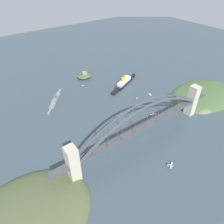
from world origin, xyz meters
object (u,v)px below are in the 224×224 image
(harbor_arch_bridge, at_px, (144,125))
(channel_marker_buoy, at_px, (132,133))
(small_boat_4, at_px, (148,100))
(fort_island_mid_harbor, at_px, (84,76))
(small_boat_0, at_px, (150,94))
(naval_cruiser, at_px, (55,100))
(small_boat_1, at_px, (153,114))
(ocean_liner, at_px, (124,82))
(seaplane_taxiing_near_bridge, at_px, (171,166))
(small_boat_2, at_px, (83,86))
(small_boat_3, at_px, (137,99))

(harbor_arch_bridge, bearing_deg, channel_marker_buoy, 96.25)
(small_boat_4, bearing_deg, fort_island_mid_harbor, 107.87)
(small_boat_0, height_order, channel_marker_buoy, channel_marker_buoy)
(naval_cruiser, xyz_separation_m, small_boat_4, (149.12, -109.24, -1.72))
(naval_cruiser, distance_m, small_boat_1, 194.44)
(ocean_liner, height_order, naval_cruiser, ocean_liner)
(harbor_arch_bridge, relative_size, naval_cruiser, 4.17)
(harbor_arch_bridge, xyz_separation_m, channel_marker_buoy, (-2.30, 20.98, -30.05))
(small_boat_1, xyz_separation_m, channel_marker_buoy, (-64.67, -14.63, 0.27))
(naval_cruiser, bearing_deg, seaplane_taxiing_near_bridge, -76.11)
(seaplane_taxiing_near_bridge, height_order, small_boat_4, seaplane_taxiing_near_bridge)
(seaplane_taxiing_near_bridge, xyz_separation_m, small_boat_0, (109.10, 148.54, -1.18))
(ocean_liner, relative_size, small_boat_2, 8.52)
(small_boat_3, distance_m, small_boat_4, 22.16)
(fort_island_mid_harbor, distance_m, small_boat_4, 169.63)
(ocean_liner, bearing_deg, channel_marker_buoy, -124.60)
(naval_cruiser, xyz_separation_m, seaplane_taxiing_near_bridge, (60.37, -244.06, -0.60))
(channel_marker_buoy, bearing_deg, small_boat_3, 43.65)
(small_boat_0, xyz_separation_m, channel_marker_buoy, (-108.41, -67.42, 0.34))
(small_boat_2, distance_m, small_boat_4, 148.06)
(ocean_liner, distance_m, small_boat_3, 63.04)
(seaplane_taxiing_near_bridge, height_order, small_boat_3, seaplane_taxiing_near_bridge)
(naval_cruiser, xyz_separation_m, small_boat_1, (125.73, -148.31, -1.71))
(ocean_liner, relative_size, channel_marker_buoy, 35.77)
(ocean_liner, xyz_separation_m, small_boat_0, (17.00, -65.11, -5.13))
(small_boat_4, bearing_deg, naval_cruiser, 143.78)
(harbor_arch_bridge, bearing_deg, small_boat_4, 41.05)
(fort_island_mid_harbor, bearing_deg, seaplane_taxiing_near_bridge, -97.06)
(small_boat_1, bearing_deg, naval_cruiser, 130.29)
(small_boat_2, bearing_deg, small_boat_4, -59.32)
(naval_cruiser, relative_size, fort_island_mid_harbor, 2.11)
(fort_island_mid_harbor, xyz_separation_m, small_boat_3, (39.26, -143.28, -4.61))
(ocean_liner, relative_size, small_boat_3, 9.48)
(small_boat_1, xyz_separation_m, small_boat_2, (-52.17, 166.41, -0.08))
(small_boat_2, height_order, small_boat_3, small_boat_3)
(ocean_liner, xyz_separation_m, small_boat_2, (-78.90, 48.50, -5.14))
(fort_island_mid_harbor, xyz_separation_m, small_boat_1, (28.65, -200.46, -4.57))
(naval_cruiser, xyz_separation_m, small_boat_2, (73.57, 18.09, -1.79))
(harbor_arch_bridge, relative_size, channel_marker_buoy, 107.34)
(small_boat_0, bearing_deg, small_boat_1, -129.64)
(harbor_arch_bridge, bearing_deg, small_boat_0, 39.80)
(small_boat_1, bearing_deg, small_boat_0, 50.36)
(naval_cruiser, relative_size, small_boat_0, 7.02)
(small_boat_1, distance_m, small_boat_2, 174.39)
(seaplane_taxiing_near_bridge, relative_size, channel_marker_buoy, 4.04)
(naval_cruiser, height_order, small_boat_2, naval_cruiser)
(naval_cruiser, bearing_deg, channel_marker_buoy, -69.46)
(ocean_liner, xyz_separation_m, channel_marker_buoy, (-91.41, -132.53, -4.79))
(small_boat_1, bearing_deg, small_boat_4, 59.10)
(fort_island_mid_harbor, height_order, small_boat_1, fort_island_mid_harbor)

